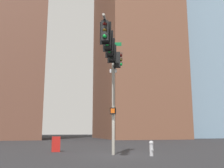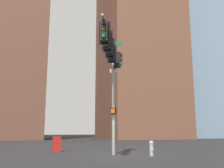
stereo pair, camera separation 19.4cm
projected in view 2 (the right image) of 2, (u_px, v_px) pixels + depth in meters
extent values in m
plane|color=#262628|center=(119.00, 155.00, 15.39)|extent=(200.00, 200.00, 0.00)
cylinder|color=#9E998C|center=(113.00, 95.00, 16.23)|extent=(0.19, 0.19, 7.29)
cylinder|color=#9E998C|center=(109.00, 35.00, 14.24)|extent=(4.90, 1.96, 0.12)
cylinder|color=#9E998C|center=(112.00, 52.00, 15.78)|extent=(1.00, 0.45, 0.75)
cube|color=#0F6B33|center=(113.00, 44.00, 16.85)|extent=(0.41, 1.03, 0.24)
cube|color=#0F6B33|center=(113.00, 49.00, 16.79)|extent=(1.04, 0.42, 0.24)
cube|color=white|center=(113.00, 71.00, 16.52)|extent=(0.19, 0.43, 0.24)
cube|color=black|center=(112.00, 53.00, 15.57)|extent=(0.44, 0.44, 1.00)
cube|color=black|center=(112.00, 54.00, 15.76)|extent=(0.23, 0.52, 1.16)
sphere|color=#470A07|center=(111.00, 47.00, 15.43)|extent=(0.20, 0.20, 0.20)
cylinder|color=black|center=(111.00, 45.00, 15.38)|extent=(0.12, 0.23, 0.23)
sphere|color=#F29E0C|center=(111.00, 52.00, 15.37)|extent=(0.20, 0.20, 0.20)
cylinder|color=black|center=(111.00, 50.00, 15.33)|extent=(0.12, 0.23, 0.23)
sphere|color=#0A3819|center=(111.00, 57.00, 15.32)|extent=(0.20, 0.20, 0.20)
cylinder|color=black|center=(111.00, 55.00, 15.27)|extent=(0.12, 0.23, 0.23)
cube|color=black|center=(109.00, 47.00, 14.47)|extent=(0.44, 0.44, 1.00)
cube|color=black|center=(110.00, 48.00, 14.66)|extent=(0.23, 0.52, 1.16)
sphere|color=#470A07|center=(109.00, 40.00, 14.32)|extent=(0.20, 0.20, 0.20)
cylinder|color=black|center=(109.00, 39.00, 14.28)|extent=(0.12, 0.23, 0.23)
sphere|color=#4C330A|center=(109.00, 46.00, 14.27)|extent=(0.20, 0.20, 0.20)
cylinder|color=black|center=(109.00, 44.00, 14.22)|extent=(0.12, 0.23, 0.23)
sphere|color=green|center=(109.00, 51.00, 14.22)|extent=(0.20, 0.20, 0.20)
cylinder|color=black|center=(109.00, 49.00, 14.17)|extent=(0.12, 0.23, 0.23)
cube|color=black|center=(107.00, 40.00, 13.37)|extent=(0.44, 0.44, 1.00)
cube|color=black|center=(107.00, 41.00, 13.55)|extent=(0.23, 0.52, 1.16)
sphere|color=#470A07|center=(107.00, 33.00, 13.22)|extent=(0.20, 0.20, 0.20)
cylinder|color=black|center=(106.00, 31.00, 13.17)|extent=(0.12, 0.23, 0.23)
sphere|color=#4C330A|center=(107.00, 38.00, 13.17)|extent=(0.20, 0.20, 0.20)
cylinder|color=black|center=(106.00, 36.00, 13.12)|extent=(0.12, 0.23, 0.23)
sphere|color=green|center=(107.00, 44.00, 13.11)|extent=(0.20, 0.20, 0.20)
cylinder|color=black|center=(106.00, 42.00, 13.06)|extent=(0.12, 0.23, 0.23)
cube|color=black|center=(104.00, 32.00, 12.26)|extent=(0.44, 0.44, 1.00)
cube|color=black|center=(105.00, 33.00, 12.45)|extent=(0.23, 0.52, 1.16)
sphere|color=#470A07|center=(104.00, 24.00, 12.12)|extent=(0.20, 0.20, 0.20)
cylinder|color=black|center=(103.00, 22.00, 12.07)|extent=(0.12, 0.23, 0.23)
sphere|color=#4C330A|center=(104.00, 30.00, 12.06)|extent=(0.20, 0.20, 0.20)
cylinder|color=black|center=(103.00, 28.00, 12.01)|extent=(0.12, 0.23, 0.23)
sphere|color=green|center=(104.00, 36.00, 12.01)|extent=(0.20, 0.20, 0.20)
cylinder|color=black|center=(103.00, 34.00, 11.96)|extent=(0.12, 0.23, 0.23)
cube|color=black|center=(118.00, 60.00, 16.62)|extent=(0.44, 0.44, 1.00)
cube|color=black|center=(115.00, 60.00, 16.64)|extent=(0.52, 0.23, 1.16)
sphere|color=#470A07|center=(121.00, 55.00, 16.66)|extent=(0.20, 0.20, 0.20)
cylinder|color=black|center=(122.00, 54.00, 16.67)|extent=(0.23, 0.12, 0.23)
sphere|color=#4C330A|center=(121.00, 60.00, 16.60)|extent=(0.20, 0.20, 0.20)
cylinder|color=black|center=(122.00, 58.00, 16.61)|extent=(0.23, 0.12, 0.23)
sphere|color=green|center=(121.00, 64.00, 16.55)|extent=(0.20, 0.20, 0.20)
cylinder|color=black|center=(122.00, 63.00, 16.56)|extent=(0.23, 0.12, 0.23)
cube|color=black|center=(113.00, 111.00, 15.81)|extent=(0.36, 0.43, 0.40)
cube|color=#EA5914|center=(113.00, 111.00, 15.68)|extent=(0.11, 0.24, 0.28)
cylinder|color=#B2B2B7|center=(152.00, 150.00, 14.88)|extent=(0.22, 0.22, 0.65)
sphere|color=#B2B2B7|center=(151.00, 143.00, 14.96)|extent=(0.26, 0.26, 0.26)
cylinder|color=#B2B2B7|center=(153.00, 150.00, 14.74)|extent=(0.10, 0.09, 0.09)
cube|color=red|center=(57.00, 144.00, 18.02)|extent=(0.46, 0.58, 1.05)
cube|color=brown|center=(137.00, 43.00, 55.35)|extent=(18.99, 14.34, 40.22)
cube|color=#7A99B2|center=(202.00, 18.00, 68.80)|extent=(22.43, 29.70, 62.68)
cube|color=#4C3328|center=(200.00, 59.00, 73.37)|extent=(17.25, 17.20, 43.75)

